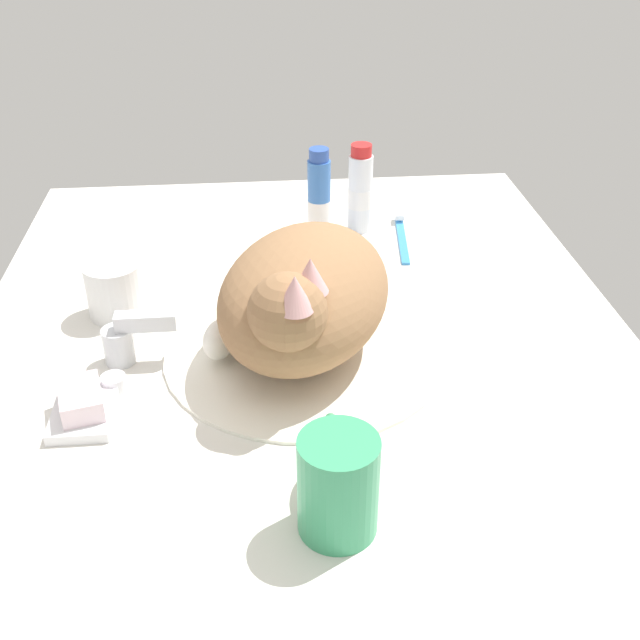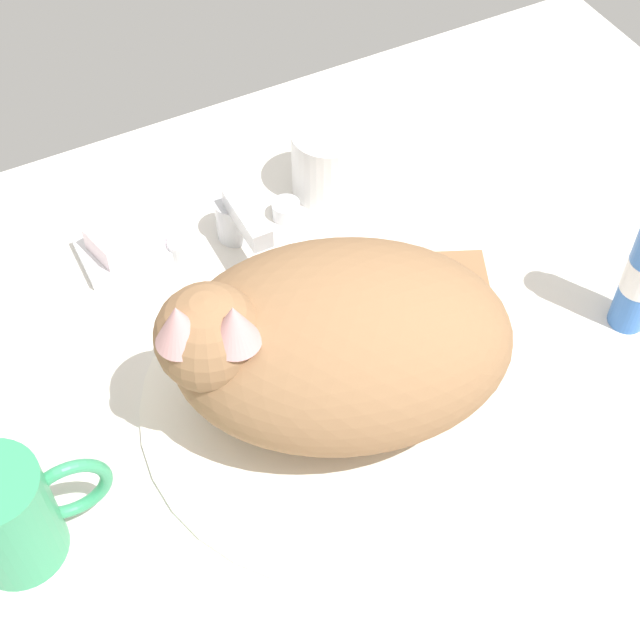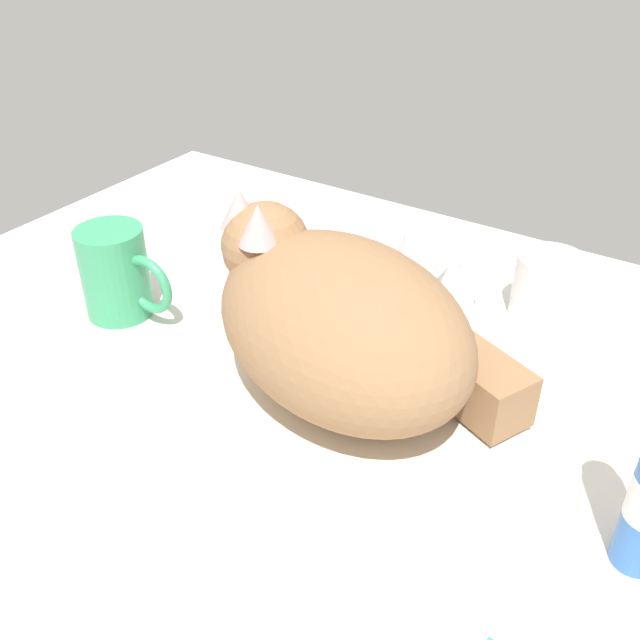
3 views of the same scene
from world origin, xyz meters
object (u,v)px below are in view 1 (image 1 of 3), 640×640
rinse_cup (115,290)px  toothbrush (402,235)px  coffee_mug (338,483)px  soap_bar (81,399)px  faucet (126,342)px  cat (301,297)px  toothpaste_bottle (319,204)px  mouthwash_bottle (360,191)px

rinse_cup → toothbrush: (18.70, -40.83, -3.10)cm
coffee_mug → soap_bar: size_ratio=1.82×
faucet → coffee_mug: coffee_mug is taller
cat → rinse_cup: 26.24cm
cat → coffee_mug: 27.10cm
cat → toothpaste_bottle: bearing=-9.4°
cat → rinse_cup: (11.57, 23.12, -4.48)cm
faucet → rinse_cup: rinse_cup is taller
coffee_mug → toothbrush: bearing=-16.0°
rinse_cup → soap_bar: rinse_cup is taller
soap_bar → toothpaste_bottle: 47.18cm
rinse_cup → toothpaste_bottle: size_ratio=0.46×
faucet → coffee_mug: (-27.46, -21.83, 2.26)cm
cat → coffee_mug: size_ratio=2.80×
soap_bar → mouthwash_bottle: 56.36cm
coffee_mug → toothpaste_bottle: toothpaste_bottle is taller
coffee_mug → mouthwash_bottle: mouthwash_bottle is taller
faucet → cat: size_ratio=0.42×
toothpaste_bottle → coffee_mug: bearing=176.5°
faucet → soap_bar: 10.72cm
faucet → cat: 21.23cm
coffee_mug → toothpaste_bottle: (54.54, -3.29, 2.41)cm
faucet → toothpaste_bottle: (27.09, -25.12, 4.68)cm
coffee_mug → toothbrush: (57.16, -16.41, -4.44)cm
faucet → mouthwash_bottle: (33.45, -32.07, 3.80)cm
coffee_mug → soap_bar: (17.30, 25.25, -2.52)cm
rinse_cup → soap_bar: (-21.15, 0.83, -1.17)cm
soap_bar → toothpaste_bottle: (37.24, -28.54, 4.93)cm
faucet → toothbrush: size_ratio=0.86×
cat → soap_bar: cat is taller
rinse_cup → mouthwash_bottle: 41.40cm
toothbrush → toothpaste_bottle: bearing=101.3°
coffee_mug → rinse_cup: 45.58cm
rinse_cup → toothbrush: size_ratio=0.45×
cat → faucet: bearing=88.4°
rinse_cup → soap_bar: 21.20cm
faucet → soap_bar: bearing=161.4°
coffee_mug → mouthwash_bottle: size_ratio=0.84×
cat → toothpaste_bottle: cat is taller
toothpaste_bottle → cat: bearing=170.6°
rinse_cup → mouthwash_bottle: (22.45, -34.66, 2.88)cm
soap_bar → faucet: bearing=-18.6°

